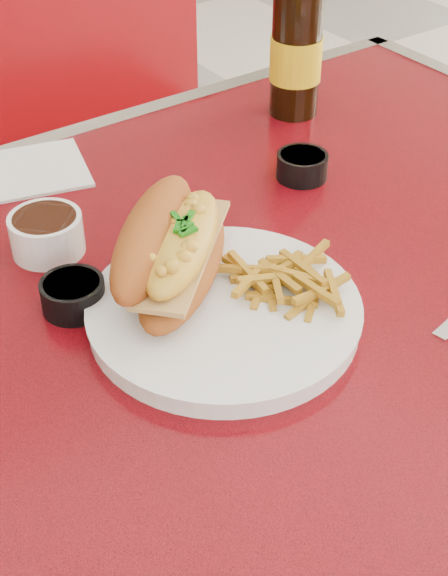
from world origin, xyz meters
TOP-DOWN VIEW (x-y plane):
  - diner_table at (0.00, 0.00)m, footprint 1.23×0.83m
  - booth_bench_far at (0.00, 0.81)m, footprint 1.20×0.51m
  - dinner_plate at (-0.04, -0.05)m, footprint 0.35×0.35m
  - mac_hoagie at (-0.06, 0.01)m, footprint 0.23×0.22m
  - fries_pile at (0.02, -0.06)m, footprint 0.12×0.12m
  - fork at (-0.06, -0.01)m, footprint 0.09×0.15m
  - gravy_ramekin at (-0.13, 0.16)m, footprint 0.10×0.10m
  - sauce_cup_left at (-0.15, 0.05)m, footprint 0.08×0.08m
  - sauce_cup_right at (0.20, 0.12)m, footprint 0.07×0.07m
  - beer_bottle at (0.31, 0.27)m, footprint 0.09×0.09m
  - paper_napkin at (-0.07, 0.33)m, footprint 0.16×0.16m

SIDE VIEW (x-z plane):
  - booth_bench_far at x=0.00m, z-range -0.16..0.74m
  - diner_table at x=0.00m, z-range 0.22..0.99m
  - paper_napkin at x=-0.07m, z-range 0.77..0.77m
  - dinner_plate at x=-0.04m, z-range 0.77..0.79m
  - sauce_cup_right at x=0.20m, z-range 0.77..0.80m
  - sauce_cup_left at x=-0.15m, z-range 0.77..0.80m
  - fork at x=-0.06m, z-range 0.79..0.79m
  - gravy_ramekin at x=-0.13m, z-range 0.77..0.82m
  - fries_pile at x=0.02m, z-range 0.79..0.82m
  - mac_hoagie at x=-0.06m, z-range 0.78..0.88m
  - beer_bottle at x=0.31m, z-range 0.74..1.02m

